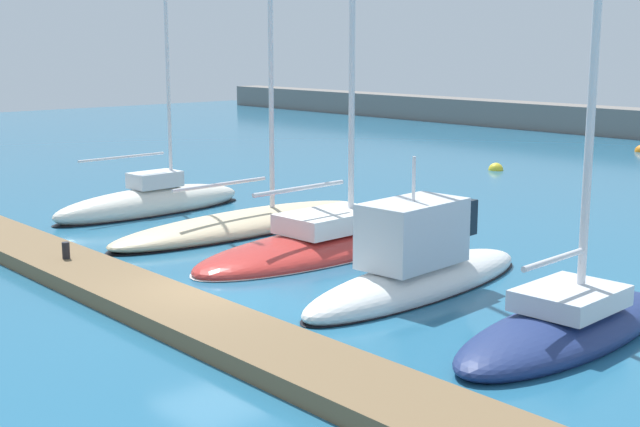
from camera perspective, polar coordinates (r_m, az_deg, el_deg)
name	(u,v)px	position (r m, az deg, el deg)	size (l,w,h in m)	color
ground_plane	(213,304)	(20.45, -7.01, -5.88)	(120.00, 120.00, 0.00)	#236084
dock_pier	(165,307)	(19.74, -10.12, -6.02)	(27.17, 1.98, 0.38)	brown
sailboat_ivory_nearest	(151,201)	(31.68, -11.00, 0.79)	(2.31, 7.75, 15.79)	silver
sailboat_sand_second	(246,220)	(28.33, -4.85, -0.41)	(3.09, 10.40, 17.54)	beige
sailboat_red_third	(325,242)	(25.30, 0.32, -1.90)	(3.58, 9.45, 14.40)	#B72D28
motorboat_white_fourth	(418,270)	(21.37, 6.43, -3.72)	(2.70, 8.14, 3.71)	white
sailboat_navy_fifth	(566,323)	(18.54, 15.78, -6.90)	(2.67, 7.07, 11.32)	navy
mooring_buoy_yellow	(496,170)	(42.41, 11.43, 2.80)	(0.71, 0.71, 0.71)	yellow
dock_bollard	(66,250)	(23.81, -16.28, -2.33)	(0.20, 0.20, 0.44)	black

